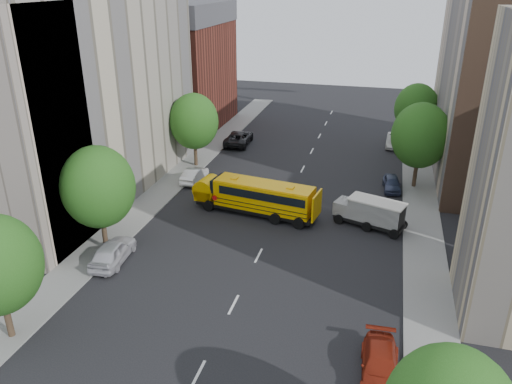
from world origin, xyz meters
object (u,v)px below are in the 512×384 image
at_px(street_tree_2, 194,121).
at_px(parked_car_3, 380,365).
at_px(street_tree_4, 420,136).
at_px(parked_car_2, 239,138).
at_px(school_bus, 255,195).
at_px(safari_truck, 371,212).
at_px(parked_car_0, 113,252).
at_px(street_tree_1, 98,187).
at_px(parked_car_1, 194,175).
at_px(street_tree_5, 416,108).
at_px(parked_car_4, 392,183).
at_px(parked_car_5, 394,140).

xyz_separation_m(street_tree_2, parked_car_3, (19.80, -25.74, -4.16)).
bearing_deg(street_tree_2, street_tree_4, 0.00).
bearing_deg(parked_car_2, school_bus, 107.99).
height_order(street_tree_4, safari_truck, street_tree_4).
height_order(safari_truck, parked_car_0, safari_truck).
relative_size(street_tree_1, parked_car_0, 1.67).
distance_m(parked_car_1, parked_car_3, 28.46).
bearing_deg(street_tree_4, street_tree_5, 90.00).
height_order(street_tree_1, street_tree_2, street_tree_1).
xyz_separation_m(street_tree_4, parked_car_4, (-2.03, -1.23, -4.43)).
distance_m(street_tree_2, school_bus, 13.30).
distance_m(safari_truck, parked_car_5, 21.46).
distance_m(school_bus, safari_truck, 9.47).
relative_size(safari_truck, parked_car_0, 1.22).
bearing_deg(street_tree_1, safari_truck, 25.41).
height_order(parked_car_2, parked_car_3, parked_car_2).
bearing_deg(street_tree_2, school_bus, -46.12).
distance_m(street_tree_5, parked_car_4, 13.99).
distance_m(street_tree_4, parked_car_0, 28.62).
relative_size(street_tree_2, street_tree_5, 1.03).
relative_size(parked_car_1, parked_car_3, 0.88).
bearing_deg(school_bus, street_tree_5, 67.38).
bearing_deg(parked_car_1, parked_car_4, -169.96).
bearing_deg(street_tree_2, parked_car_4, -3.54).
relative_size(safari_truck, parked_car_3, 1.24).
bearing_deg(street_tree_5, parked_car_1, -142.13).
relative_size(safari_truck, parked_car_2, 1.01).
bearing_deg(street_tree_2, street_tree_5, 28.61).
bearing_deg(street_tree_5, parked_car_2, -169.26).
height_order(street_tree_1, parked_car_2, street_tree_1).
relative_size(school_bus, parked_car_4, 2.80).
bearing_deg(parked_car_3, parked_car_5, 87.34).
xyz_separation_m(street_tree_2, parked_car_2, (2.20, 8.24, -4.03)).
bearing_deg(parked_car_1, parked_car_3, 131.78).
distance_m(street_tree_5, parked_car_3, 38.02).
bearing_deg(parked_car_0, safari_truck, -154.46).
bearing_deg(parked_car_1, parked_car_0, 91.51).
bearing_deg(street_tree_2, parked_car_5, 31.34).
distance_m(school_bus, parked_car_2, 18.82).
relative_size(street_tree_5, school_bus, 0.71).
bearing_deg(street_tree_4, school_bus, -144.52).
bearing_deg(parked_car_1, street_tree_5, -140.62).
height_order(school_bus, safari_truck, school_bus).
bearing_deg(parked_car_0, parked_car_1, -95.30).
distance_m(street_tree_5, parked_car_1, 26.41).
height_order(safari_truck, parked_car_2, safari_truck).
xyz_separation_m(street_tree_2, street_tree_5, (22.00, 12.00, -0.12)).
bearing_deg(parked_car_0, street_tree_5, -128.55).
height_order(parked_car_1, parked_car_4, parked_car_1).
relative_size(street_tree_4, safari_truck, 1.41).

